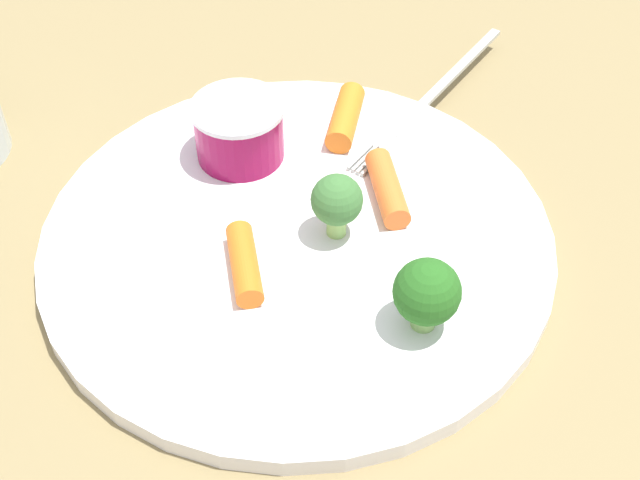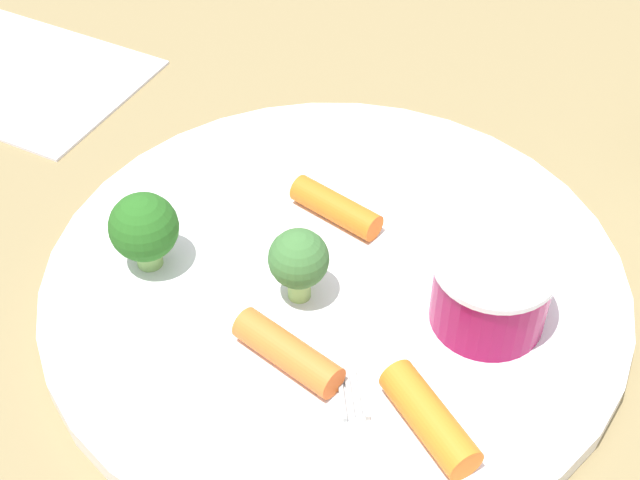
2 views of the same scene
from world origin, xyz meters
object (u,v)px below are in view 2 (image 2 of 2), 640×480
object	(u,v)px
sauce_cup	(491,291)
broccoli_floret_1	(299,261)
broccoli_floret_0	(144,228)
carrot_stick_1	(288,352)
carrot_stick_2	(429,418)
plate	(335,283)
carrot_stick_0	(336,208)
napkin	(6,70)

from	to	relation	value
sauce_cup	broccoli_floret_1	bearing A→B (deg)	42.03
broccoli_floret_0	carrot_stick_1	distance (m)	0.10
carrot_stick_2	broccoli_floret_0	bearing A→B (deg)	14.32
carrot_stick_2	broccoli_floret_1	bearing A→B (deg)	-2.75
plate	carrot_stick_2	xyz separation A→B (m)	(-0.10, 0.03, 0.01)
sauce_cup	carrot_stick_0	world-z (taller)	sauce_cup
plate	carrot_stick_1	xyz separation A→B (m)	(-0.03, 0.05, 0.01)
carrot_stick_1	carrot_stick_2	bearing A→B (deg)	-159.28
plate	carrot_stick_1	bearing A→B (deg)	119.64
plate	carrot_stick_0	world-z (taller)	carrot_stick_0
broccoli_floret_0	napkin	size ratio (longest dim) A/B	0.24
sauce_cup	broccoli_floret_1	xyz separation A→B (m)	(0.07, 0.06, 0.01)
sauce_cup	carrot_stick_1	size ratio (longest dim) A/B	1.04
broccoli_floret_1	carrot_stick_1	distance (m)	0.05
broccoli_floret_0	carrot_stick_2	size ratio (longest dim) A/B	0.79
broccoli_floret_0	broccoli_floret_1	world-z (taller)	broccoli_floret_0
plate	carrot_stick_0	bearing A→B (deg)	-39.95
carrot_stick_1	carrot_stick_2	distance (m)	0.07
carrot_stick_0	napkin	xyz separation A→B (m)	(0.26, 0.07, -0.02)
broccoli_floret_0	carrot_stick_2	distance (m)	0.17
broccoli_floret_1	sauce_cup	bearing A→B (deg)	-137.97
sauce_cup	broccoli_floret_0	xyz separation A→B (m)	(0.13, 0.11, 0.01)
carrot_stick_0	napkin	size ratio (longest dim) A/B	0.29
carrot_stick_0	carrot_stick_1	bearing A→B (deg)	128.01
sauce_cup	carrot_stick_2	size ratio (longest dim) A/B	1.06
carrot_stick_1	broccoli_floret_0	bearing A→B (deg)	9.60
broccoli_floret_0	carrot_stick_2	world-z (taller)	broccoli_floret_0
napkin	carrot_stick_0	bearing A→B (deg)	-164.17
plate	carrot_stick_1	world-z (taller)	carrot_stick_1
plate	broccoli_floret_1	xyz separation A→B (m)	(-0.00, 0.02, 0.03)
carrot_stick_2	napkin	size ratio (longest dim) A/B	0.30
plate	broccoli_floret_0	size ratio (longest dim) A/B	6.87
carrot_stick_0	napkin	world-z (taller)	carrot_stick_0
sauce_cup	napkin	distance (m)	0.37
carrot_stick_0	broccoli_floret_1	bearing A→B (deg)	123.05
sauce_cup	broccoli_floret_1	distance (m)	0.09
plate	carrot_stick_0	size ratio (longest dim) A/B	5.65
plate	carrot_stick_2	size ratio (longest dim) A/B	5.44
broccoli_floret_0	carrot_stick_2	xyz separation A→B (m)	(-0.16, -0.04, -0.02)
carrot_stick_2	napkin	xyz separation A→B (m)	(0.39, 0.02, -0.02)
sauce_cup	carrot_stick_0	xyz separation A→B (m)	(0.10, 0.01, -0.01)
broccoli_floret_1	carrot_stick_1	xyz separation A→B (m)	(-0.03, 0.03, -0.02)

